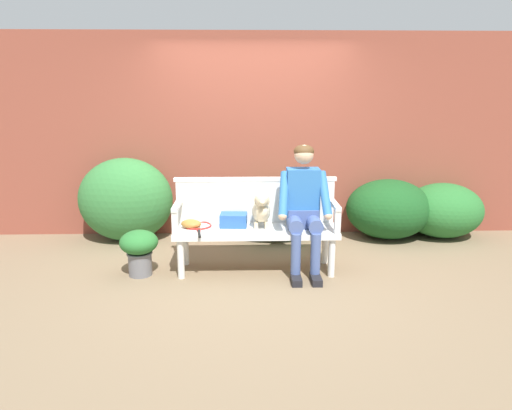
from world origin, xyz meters
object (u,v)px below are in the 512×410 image
(person_seated, at_px, (304,203))
(potted_plant, at_px, (139,248))
(garden_bench, at_px, (256,234))
(tennis_racket, at_px, (198,226))
(dog_on_bench, at_px, (261,209))
(baseball_glove, at_px, (191,224))
(sports_bag, at_px, (234,220))

(person_seated, xyz_separation_m, potted_plant, (-1.71, -0.08, -0.45))
(garden_bench, relative_size, tennis_racket, 2.97)
(dog_on_bench, xyz_separation_m, baseball_glove, (-0.74, 0.02, -0.16))
(person_seated, bearing_deg, dog_on_bench, 178.24)
(baseball_glove, bearing_deg, garden_bench, 15.25)
(garden_bench, bearing_deg, dog_on_bench, -1.91)
(person_seated, relative_size, baseball_glove, 6.10)
(garden_bench, height_order, baseball_glove, baseball_glove)
(tennis_racket, relative_size, sports_bag, 2.06)
(sports_bag, bearing_deg, potted_plant, -170.37)
(tennis_racket, xyz_separation_m, baseball_glove, (-0.07, -0.03, 0.04))
(garden_bench, relative_size, baseball_glove, 7.77)
(tennis_racket, height_order, potted_plant, tennis_racket)
(tennis_racket, bearing_deg, potted_plant, -166.49)
(potted_plant, bearing_deg, dog_on_bench, 4.28)
(tennis_racket, bearing_deg, person_seated, -3.27)
(person_seated, relative_size, dog_on_bench, 3.29)
(dog_on_bench, relative_size, tennis_racket, 0.71)
(person_seated, xyz_separation_m, tennis_racket, (-1.11, 0.06, -0.26))
(baseball_glove, xyz_separation_m, sports_bag, (0.45, 0.05, 0.02))
(person_seated, distance_m, tennis_racket, 1.14)
(sports_bag, bearing_deg, baseball_glove, -173.92)
(person_seated, bearing_deg, garden_bench, 178.22)
(baseball_glove, bearing_deg, potted_plant, -150.40)
(sports_bag, bearing_deg, garden_bench, -16.23)
(garden_bench, distance_m, tennis_racket, 0.62)
(garden_bench, distance_m, dog_on_bench, 0.27)
(sports_bag, bearing_deg, dog_on_bench, -13.60)
(dog_on_bench, distance_m, baseball_glove, 0.75)
(garden_bench, xyz_separation_m, person_seated, (0.49, -0.02, 0.33))
(tennis_racket, bearing_deg, sports_bag, 3.22)
(baseball_glove, relative_size, potted_plant, 0.46)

